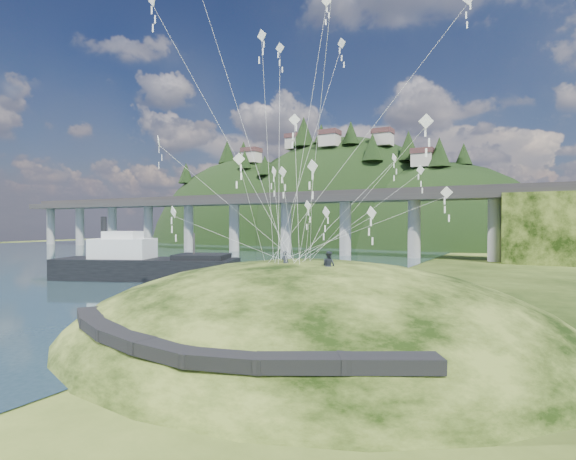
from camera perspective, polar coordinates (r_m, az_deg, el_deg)
The scene contains 10 objects.
ground at distance 34.30m, azimuth -11.00°, elevation -11.87°, with size 320.00×320.00×0.00m, color black.
water at distance 109.05m, azimuth -30.26°, elevation -3.15°, with size 240.00×240.00×0.00m, color #314F5A.
grass_hill at distance 32.06m, azimuth 2.90°, elevation -15.55°, with size 36.00×32.00×13.00m.
footpath at distance 21.90m, azimuth -12.48°, elevation -13.69°, with size 22.29×5.84×0.83m.
bridge at distance 107.04m, azimuth 2.35°, elevation 2.11°, with size 160.00×11.00×15.00m.
far_ridge at distance 162.18m, azimuth 5.19°, elevation -4.33°, with size 153.00×70.00×94.50m.
work_barge at distance 62.62m, azimuth -17.90°, elevation -4.11°, with size 24.68×14.90×8.38m.
wooden_dock at distance 41.80m, azimuth -8.11°, elevation -8.92°, with size 13.97×2.98×0.99m.
kite_flyers at distance 28.44m, azimuth 3.96°, elevation -2.69°, with size 4.08×0.97×1.84m.
kite_swarm at distance 30.78m, azimuth 2.44°, elevation 14.03°, with size 20.13×17.42×21.14m.
Camera 1 is at (21.50, -25.61, 7.63)m, focal length 28.00 mm.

